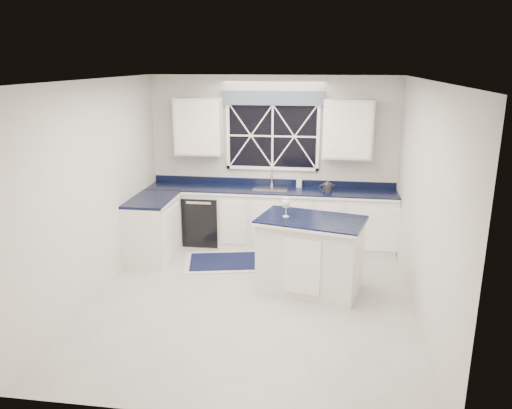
% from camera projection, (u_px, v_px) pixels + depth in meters
% --- Properties ---
extents(ground, '(4.50, 4.50, 0.00)m').
position_uv_depth(ground, '(252.00, 298.00, 6.37)').
color(ground, '#A6A5A1').
rests_on(ground, ground).
extents(back_wall, '(4.00, 0.10, 2.70)m').
position_uv_depth(back_wall, '(273.00, 160.00, 8.13)').
color(back_wall, beige).
rests_on(back_wall, ground).
extents(base_cabinets, '(3.99, 1.60, 0.90)m').
position_uv_depth(base_cabinets, '(248.00, 220.00, 7.98)').
color(base_cabinets, white).
rests_on(base_cabinets, ground).
extents(countertop, '(3.98, 0.64, 0.04)m').
position_uv_depth(countertop, '(270.00, 190.00, 7.97)').
color(countertop, black).
rests_on(countertop, base_cabinets).
extents(dishwasher, '(0.60, 0.58, 0.82)m').
position_uv_depth(dishwasher, '(204.00, 218.00, 8.26)').
color(dishwasher, black).
rests_on(dishwasher, ground).
extents(window, '(1.65, 0.09, 1.26)m').
position_uv_depth(window, '(273.00, 131.00, 7.95)').
color(window, black).
rests_on(window, ground).
extents(upper_cabinets, '(3.10, 0.34, 0.90)m').
position_uv_depth(upper_cabinets, '(272.00, 128.00, 7.82)').
color(upper_cabinets, white).
rests_on(upper_cabinets, ground).
extents(faucet, '(0.05, 0.20, 0.30)m').
position_uv_depth(faucet, '(272.00, 177.00, 8.10)').
color(faucet, silver).
rests_on(faucet, countertop).
extents(island, '(1.47, 1.09, 0.98)m').
position_uv_depth(island, '(310.00, 254.00, 6.47)').
color(island, white).
rests_on(island, ground).
extents(rug, '(1.53, 1.11, 0.02)m').
position_uv_depth(rug, '(231.00, 261.00, 7.49)').
color(rug, beige).
rests_on(rug, ground).
extents(kettle, '(0.24, 0.18, 0.17)m').
position_uv_depth(kettle, '(327.00, 186.00, 7.79)').
color(kettle, '#303032').
rests_on(kettle, countertop).
extents(wine_glass, '(0.11, 0.11, 0.25)m').
position_uv_depth(wine_glass, '(286.00, 204.00, 6.36)').
color(wine_glass, white).
rests_on(wine_glass, island).
extents(soap_bottle, '(0.09, 0.09, 0.19)m').
position_uv_depth(soap_bottle, '(299.00, 181.00, 8.05)').
color(soap_bottle, silver).
rests_on(soap_bottle, countertop).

